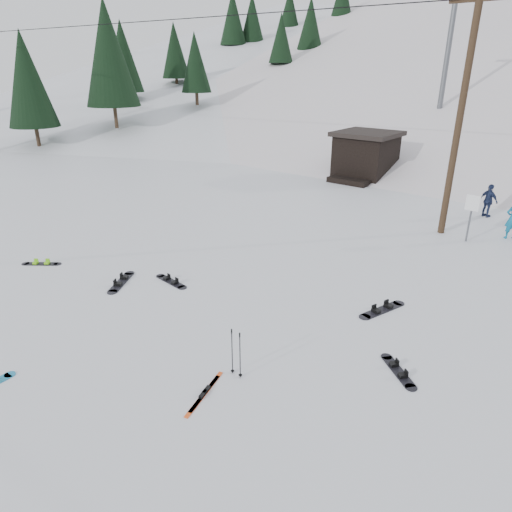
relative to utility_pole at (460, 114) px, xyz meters
The scene contains 15 objects.
ground 14.90m from the utility_pole, 98.13° to the right, with size 200.00×200.00×0.00m, color silver.
ridge_left 53.35m from the utility_pole, 138.18° to the left, with size 34.00×85.00×38.00m, color silver.
treeline_left 44.65m from the utility_pole, 144.16° to the left, with size 20.00×64.00×10.00m, color black, non-canonical shape.
utility_pole is the anchor object (origin of this frame).
trail_sign 3.60m from the utility_pole, 21.04° to the right, with size 0.50×0.09×1.85m.
lift_hut 10.40m from the utility_pole, 135.24° to the left, with size 3.40×4.10×2.75m.
lift_tower_near 17.38m from the utility_pole, 110.56° to the left, with size 2.20×0.36×8.00m.
hero_skis 14.01m from the utility_pole, 91.96° to the right, with size 0.53×1.50×0.08m.
ski_poles 12.98m from the utility_pole, 91.65° to the right, with size 0.31×0.08×1.13m.
board_scatter_a 12.21m from the utility_pole, 116.69° to the right, with size 1.46×0.39×0.10m.
board_scatter_b 13.57m from the utility_pole, 119.36° to the right, with size 1.02×1.47×0.12m.
board_scatter_c 16.05m from the utility_pole, 128.76° to the right, with size 1.14×0.94×0.10m.
board_scatter_d 11.23m from the utility_pole, 76.47° to the right, with size 1.14×0.97×0.10m.
board_scatter_f 8.93m from the utility_pole, 83.10° to the right, with size 0.72×1.64×0.12m.
skier_navy 5.28m from the utility_pole, 75.86° to the left, with size 0.87×0.36×1.49m, color #1C2648.
Camera 1 is at (7.22, -4.48, 6.35)m, focal length 32.00 mm.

